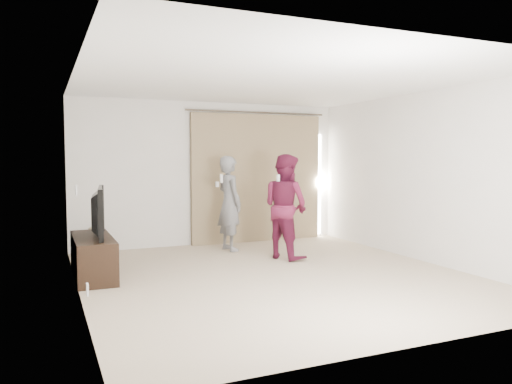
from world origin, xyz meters
The scene contains 10 objects.
floor centered at (0.00, 0.00, 0.00)m, with size 5.50×5.50×0.00m, color #BCA68D.
wall_back centered at (0.00, 2.75, 1.30)m, with size 5.00×0.04×2.60m, color white.
wall_left centered at (-2.50, 0.00, 1.30)m, with size 0.04×5.50×2.60m.
ceiling centered at (0.00, 0.00, 2.60)m, with size 5.00×5.50×0.01m, color white.
curtain centered at (0.91, 2.68, 1.20)m, with size 2.80×0.11×2.46m.
tv_console centered at (-2.27, 0.92, 0.27)m, with size 0.49×1.41×0.54m, color black.
tv centered at (-2.27, 0.92, 0.87)m, with size 1.15×0.15×0.66m, color black.
scratching_post centered at (-2.10, 2.40, 0.19)m, with size 0.34×0.34×0.46m.
person_man centered at (0.08, 2.00, 0.81)m, with size 0.47×0.64×1.62m.
person_woman centered at (0.66, 1.02, 0.82)m, with size 0.86×0.97×1.65m.
Camera 1 is at (-2.87, -5.98, 1.60)m, focal length 35.00 mm.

